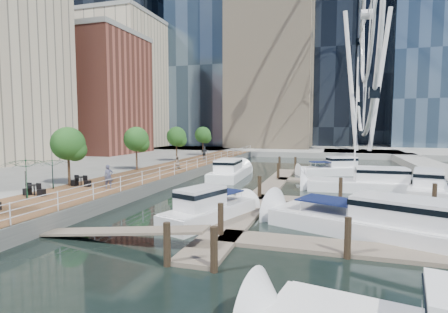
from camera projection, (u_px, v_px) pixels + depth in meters
ground at (182, 223)px, 20.42m from camera, size 520.00×520.00×0.00m
boardwalk at (162, 175)px, 37.30m from camera, size 6.00×60.00×1.00m
seawall at (188, 176)px, 36.42m from camera, size 0.25×60.00×1.00m
land_far at (305, 142)px, 117.53m from camera, size 200.00×114.00×1.00m
pier at (363, 154)px, 65.82m from camera, size 14.00×12.00×1.00m
railing at (187, 166)px, 36.36m from camera, size 0.10×60.00×1.05m
floating_docks at (326, 192)px, 27.56m from camera, size 16.00×34.00×2.60m
midrise_condos at (54, 77)px, 54.61m from camera, size 19.00×67.00×28.00m
ferris_wheel at (367, 15)px, 63.63m from camera, size 5.80×45.60×47.80m
street_trees at (136, 139)px, 36.72m from camera, size 2.60×42.60×4.60m
cafe_tables at (13, 196)px, 21.44m from camera, size 2.50×13.70×0.74m
yacht_foreground at (374, 236)px, 18.04m from camera, size 12.19×7.24×2.15m
pedestrian_near at (108, 177)px, 26.12m from camera, size 0.75×0.77×1.78m
pedestrian_mid at (177, 163)px, 36.75m from camera, size 0.92×0.94×1.53m
pedestrian_far at (204, 153)px, 48.32m from camera, size 1.21×0.78×1.92m
moored_yachts at (346, 194)px, 29.07m from camera, size 22.49×38.78×11.50m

